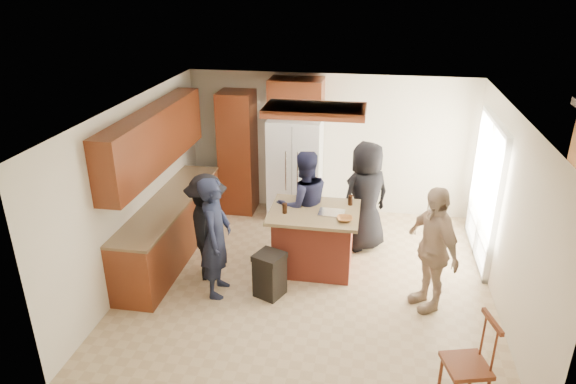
% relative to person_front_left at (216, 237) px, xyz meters
% --- Properties ---
extents(person_front_left, '(0.48, 0.64, 1.69)m').
position_rel_person_front_left_xyz_m(person_front_left, '(0.00, 0.00, 0.00)').
color(person_front_left, '#181C30').
rests_on(person_front_left, ground).
extents(person_behind_left, '(0.97, 0.83, 1.71)m').
position_rel_person_front_left_xyz_m(person_behind_left, '(1.00, 1.18, 0.01)').
color(person_behind_left, '#1C1E38').
rests_on(person_behind_left, ground).
extents(person_behind_right, '(1.02, 0.96, 1.75)m').
position_rel_person_front_left_xyz_m(person_behind_right, '(1.91, 1.61, 0.03)').
color(person_behind_right, black).
rests_on(person_behind_right, ground).
extents(person_side_right, '(0.92, 1.11, 1.69)m').
position_rel_person_front_left_xyz_m(person_side_right, '(2.79, 0.17, 0.00)').
color(person_side_right, tan).
rests_on(person_side_right, ground).
extents(person_counter, '(0.74, 1.10, 1.57)m').
position_rel_person_front_left_xyz_m(person_counter, '(-0.23, 0.36, -0.06)').
color(person_counter, black).
rests_on(person_counter, ground).
extents(left_cabinetry, '(0.64, 3.00, 2.30)m').
position_rel_person_front_left_xyz_m(left_cabinetry, '(-1.04, 0.87, 0.11)').
color(left_cabinetry, maroon).
rests_on(left_cabinetry, ground).
extents(back_wall_units, '(1.80, 0.60, 2.45)m').
position_rel_person_front_left_xyz_m(back_wall_units, '(-0.13, 2.67, 0.54)').
color(back_wall_units, maroon).
rests_on(back_wall_units, ground).
extents(refrigerator, '(0.90, 0.76, 1.80)m').
position_rel_person_front_left_xyz_m(refrigerator, '(0.65, 2.59, 0.06)').
color(refrigerator, white).
rests_on(refrigerator, ground).
extents(kitchen_island, '(1.28, 1.03, 0.93)m').
position_rel_person_front_left_xyz_m(kitchen_island, '(1.20, 0.86, -0.37)').
color(kitchen_island, '#AD402C').
rests_on(kitchen_island, ground).
extents(island_items, '(1.01, 0.72, 0.15)m').
position_rel_person_front_left_xyz_m(island_items, '(1.45, 0.80, 0.12)').
color(island_items, silver).
rests_on(island_items, kitchen_island).
extents(trash_bin, '(0.47, 0.47, 0.63)m').
position_rel_person_front_left_xyz_m(trash_bin, '(0.71, 0.04, -0.52)').
color(trash_bin, black).
rests_on(trash_bin, ground).
extents(spindle_chair, '(0.52, 0.52, 0.99)m').
position_rel_person_front_left_xyz_m(spindle_chair, '(3.05, -1.47, -0.39)').
color(spindle_chair, maroon).
rests_on(spindle_chair, ground).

